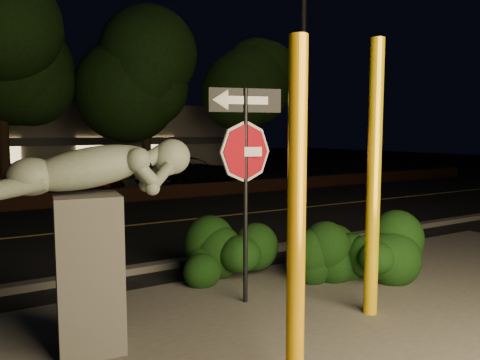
% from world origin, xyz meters
% --- Properties ---
extents(ground, '(90.00, 90.00, 0.00)m').
position_xyz_m(ground, '(0.00, 10.00, 0.00)').
color(ground, black).
rests_on(ground, ground).
extents(patio, '(14.00, 6.00, 0.02)m').
position_xyz_m(patio, '(0.00, -1.00, 0.01)').
color(patio, '#4C4944').
rests_on(patio, ground).
extents(road, '(80.00, 8.00, 0.01)m').
position_xyz_m(road, '(0.00, 7.00, 0.01)').
color(road, black).
rests_on(road, ground).
extents(lane_marking, '(80.00, 0.12, 0.00)m').
position_xyz_m(lane_marking, '(0.00, 7.00, 0.02)').
color(lane_marking, '#D1B553').
rests_on(lane_marking, road).
extents(curb, '(80.00, 0.25, 0.12)m').
position_xyz_m(curb, '(0.00, 2.90, 0.06)').
color(curb, '#4C4944').
rests_on(curb, ground).
extents(brick_wall, '(40.00, 0.35, 0.50)m').
position_xyz_m(brick_wall, '(0.00, 11.30, 0.25)').
color(brick_wall, '#432115').
rests_on(brick_wall, ground).
extents(parking_lot, '(40.00, 12.00, 0.01)m').
position_xyz_m(parking_lot, '(0.00, 17.00, 0.01)').
color(parking_lot, black).
rests_on(parking_lot, ground).
extents(building, '(22.00, 10.20, 4.00)m').
position_xyz_m(building, '(0.00, 24.99, 2.00)').
color(building, '#686353').
rests_on(building, ground).
extents(tree_far_c, '(4.80, 4.80, 7.84)m').
position_xyz_m(tree_far_c, '(2.50, 12.80, 5.66)').
color(tree_far_c, black).
rests_on(tree_far_c, ground).
extents(tree_far_d, '(4.40, 4.40, 7.42)m').
position_xyz_m(tree_far_d, '(7.50, 13.30, 5.42)').
color(tree_far_d, black).
rests_on(tree_far_d, ground).
extents(yellow_pole_left, '(0.16, 0.16, 3.28)m').
position_xyz_m(yellow_pole_left, '(-1.34, -1.74, 1.64)').
color(yellow_pole_left, orange).
rests_on(yellow_pole_left, ground).
extents(yellow_pole_right, '(0.18, 0.18, 3.67)m').
position_xyz_m(yellow_pole_right, '(0.85, -0.56, 1.83)').
color(yellow_pole_right, yellow).
rests_on(yellow_pole_right, ground).
extents(signpost, '(1.01, 0.30, 3.07)m').
position_xyz_m(signpost, '(-0.38, 0.66, 2.18)').
color(signpost, black).
rests_on(signpost, ground).
extents(sculpture, '(2.24, 0.87, 2.38)m').
position_xyz_m(sculpture, '(-2.60, 0.31, 1.47)').
color(sculpture, '#4C4944').
rests_on(sculpture, ground).
extents(hedge_center, '(2.29, 1.70, 1.08)m').
position_xyz_m(hedge_center, '(0.04, 1.88, 0.54)').
color(hedge_center, black).
rests_on(hedge_center, ground).
extents(hedge_right, '(1.72, 1.12, 1.04)m').
position_xyz_m(hedge_right, '(1.39, 0.99, 0.52)').
color(hedge_right, black).
rests_on(hedge_right, ground).
extents(hedge_far_right, '(1.79, 1.39, 1.10)m').
position_xyz_m(hedge_far_right, '(2.20, 0.48, 0.55)').
color(hedge_far_right, black).
rests_on(hedge_far_right, ground).
extents(streetlight, '(1.63, 0.47, 10.83)m').
position_xyz_m(streetlight, '(9.19, 11.70, 6.44)').
color(streetlight, '#47484C').
rests_on(streetlight, ground).
extents(parked_car_darkred, '(4.50, 2.99, 1.21)m').
position_xyz_m(parked_car_darkred, '(-0.15, 13.60, 0.61)').
color(parked_car_darkred, '#3E100C').
rests_on(parked_car_darkred, ground).
extents(parked_car_dark, '(5.20, 3.16, 1.35)m').
position_xyz_m(parked_car_dark, '(5.26, 14.94, 0.67)').
color(parked_car_dark, black).
rests_on(parked_car_dark, ground).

